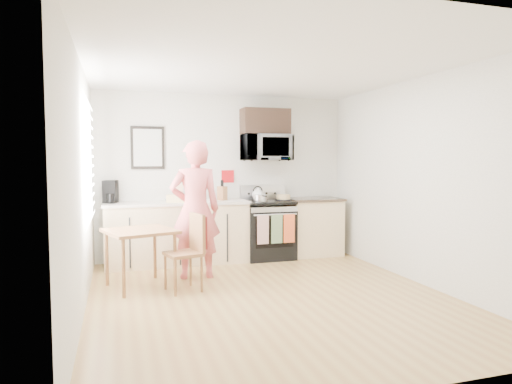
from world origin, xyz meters
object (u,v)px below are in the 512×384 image
object	(u,v)px
microwave	(266,148)
range	(268,231)
person	(195,210)
dining_table	(140,236)
cake	(284,198)
chair	(193,241)

from	to	relation	value
microwave	range	bearing A→B (deg)	-89.94
person	microwave	bearing A→B (deg)	-139.90
range	dining_table	distance (m)	2.34
person	cake	bearing A→B (deg)	-148.17
microwave	chair	distance (m)	2.39
chair	cake	size ratio (longest dim) A/B	3.48
microwave	chair	xyz separation A→B (m)	(-1.42, -1.52, -1.17)
dining_table	cake	distance (m)	2.57
person	cake	distance (m)	1.78
microwave	cake	size ratio (longest dim) A/B	2.87
range	cake	distance (m)	0.59
dining_table	range	bearing A→B (deg)	29.36
dining_table	microwave	bearing A→B (deg)	31.56
range	microwave	world-z (taller)	microwave
dining_table	person	bearing A→B (deg)	20.71
microwave	cake	bearing A→B (deg)	-26.90
range	cake	size ratio (longest dim) A/B	4.39
cake	range	bearing A→B (deg)	174.52
person	cake	size ratio (longest dim) A/B	6.88
microwave	person	bearing A→B (deg)	-143.31
microwave	dining_table	size ratio (longest dim) A/B	0.91
chair	cake	xyz separation A→B (m)	(1.68, 1.39, 0.37)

